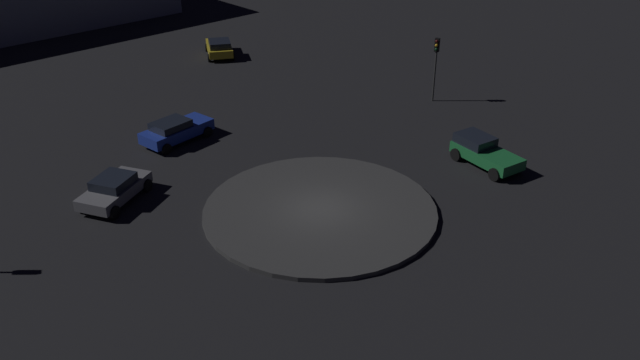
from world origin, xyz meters
TOP-DOWN VIEW (x-y plane):
  - ground_plane at (0.00, 0.00)m, footprint 119.77×119.77m
  - roundabout_island at (0.00, 0.00)m, footprint 11.30×11.30m
  - car_blue at (-9.91, -6.40)m, footprint 4.01×4.50m
  - car_yellow at (-25.92, -2.28)m, footprint 3.97×2.11m
  - car_green at (-2.97, 9.92)m, footprint 4.36×3.09m
  - car_grey at (-3.39, -9.65)m, footprint 4.32×3.68m
  - traffic_light_northwest at (-12.62, 10.82)m, footprint 0.39×0.38m

SIDE VIEW (x-z plane):
  - ground_plane at x=0.00m, z-range 0.00..0.00m
  - roundabout_island at x=0.00m, z-range 0.00..0.23m
  - car_grey at x=-3.39m, z-range 0.04..1.38m
  - car_blue at x=-9.91m, z-range 0.04..1.43m
  - car_yellow at x=-25.92m, z-range 0.03..1.44m
  - car_green at x=-2.97m, z-range 0.04..1.52m
  - traffic_light_northwest at x=-12.62m, z-range 0.91..5.26m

